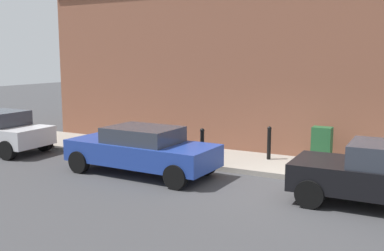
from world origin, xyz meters
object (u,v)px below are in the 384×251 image
Objects in this scene: bollard_near_cabinet at (269,142)px; bollard_far_kerb at (202,144)px; utility_cabinet at (322,148)px; car_blue at (142,149)px.

bollard_near_cabinet is 2.11m from bollard_far_kerb.
bollard_near_cabinet is at bearing 86.47° from utility_cabinet.
car_blue is at bearing 121.94° from utility_cabinet.
car_blue reaches higher than utility_cabinet.
car_blue is 3.83× the size of utility_cabinet.
utility_cabinet is 1.11× the size of bollard_far_kerb.
utility_cabinet is (2.75, -4.41, -0.03)m from car_blue.
bollard_far_kerb is (-1.30, 1.66, 0.00)m from bollard_near_cabinet.
bollard_near_cabinet is at bearing -132.79° from car_blue.
bollard_far_kerb is at bearing 110.18° from utility_cabinet.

